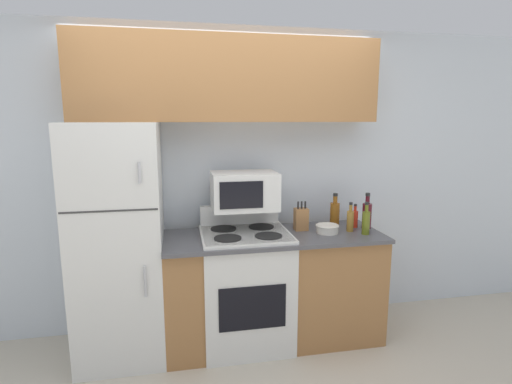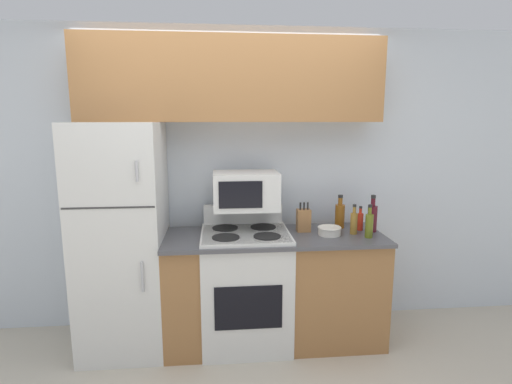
{
  "view_description": "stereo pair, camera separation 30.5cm",
  "coord_description": "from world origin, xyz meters",
  "px_view_note": "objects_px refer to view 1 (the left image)",
  "views": [
    {
      "loc": [
        -0.41,
        -2.67,
        1.8
      ],
      "look_at": [
        0.17,
        0.27,
        1.25
      ],
      "focal_mm": 28.0,
      "sensor_mm": 36.0,
      "label": 1
    },
    {
      "loc": [
        -0.11,
        -2.72,
        1.8
      ],
      "look_at": [
        0.17,
        0.27,
        1.25
      ],
      "focal_mm": 28.0,
      "sensor_mm": 36.0,
      "label": 2
    }
  ],
  "objects_px": {
    "stove": "(246,287)",
    "bottle_wine_red": "(367,215)",
    "bowl": "(327,229)",
    "bottle_hot_sauce": "(355,218)",
    "refrigerator": "(119,243)",
    "knife_block": "(301,219)",
    "bottle_olive_oil": "(366,222)",
    "microwave": "(244,191)",
    "bottle_whiskey": "(335,213)",
    "bottle_vinegar": "(350,220)"
  },
  "relations": [
    {
      "from": "bottle_olive_oil",
      "to": "bottle_vinegar",
      "type": "distance_m",
      "value": 0.14
    },
    {
      "from": "stove",
      "to": "refrigerator",
      "type": "bearing_deg",
      "value": 177.13
    },
    {
      "from": "microwave",
      "to": "bottle_wine_red",
      "type": "xyz_separation_m",
      "value": [
        1.02,
        -0.09,
        -0.22
      ]
    },
    {
      "from": "bowl",
      "to": "bottle_olive_oil",
      "type": "bearing_deg",
      "value": -18.66
    },
    {
      "from": "bottle_wine_red",
      "to": "microwave",
      "type": "bearing_deg",
      "value": 175.23
    },
    {
      "from": "bottle_olive_oil",
      "to": "knife_block",
      "type": "bearing_deg",
      "value": 154.95
    },
    {
      "from": "refrigerator",
      "to": "bowl",
      "type": "xyz_separation_m",
      "value": [
        1.61,
        -0.09,
        0.05
      ]
    },
    {
      "from": "microwave",
      "to": "bottle_wine_red",
      "type": "relative_size",
      "value": 1.71
    },
    {
      "from": "bowl",
      "to": "bottle_vinegar",
      "type": "relative_size",
      "value": 0.78
    },
    {
      "from": "refrigerator",
      "to": "bottle_vinegar",
      "type": "xyz_separation_m",
      "value": [
        1.81,
        -0.08,
        0.11
      ]
    },
    {
      "from": "bottle_vinegar",
      "to": "bottle_wine_red",
      "type": "xyz_separation_m",
      "value": [
        0.17,
        0.06,
        0.02
      ]
    },
    {
      "from": "stove",
      "to": "bottle_wine_red",
      "type": "height_order",
      "value": "bottle_wine_red"
    },
    {
      "from": "bottle_wine_red",
      "to": "bottle_hot_sauce",
      "type": "height_order",
      "value": "bottle_wine_red"
    },
    {
      "from": "knife_block",
      "to": "bowl",
      "type": "relative_size",
      "value": 1.3
    },
    {
      "from": "refrigerator",
      "to": "bottle_vinegar",
      "type": "relative_size",
      "value": 7.4
    },
    {
      "from": "microwave",
      "to": "bottle_olive_oil",
      "type": "distance_m",
      "value": 0.99
    },
    {
      "from": "bottle_wine_red",
      "to": "bottle_hot_sauce",
      "type": "relative_size",
      "value": 1.5
    },
    {
      "from": "bowl",
      "to": "bottle_wine_red",
      "type": "xyz_separation_m",
      "value": [
        0.37,
        0.07,
        0.08
      ]
    },
    {
      "from": "bowl",
      "to": "bottle_wine_red",
      "type": "height_order",
      "value": "bottle_wine_red"
    },
    {
      "from": "stove",
      "to": "bowl",
      "type": "bearing_deg",
      "value": -3.59
    },
    {
      "from": "stove",
      "to": "bottle_wine_red",
      "type": "xyz_separation_m",
      "value": [
        1.03,
        0.03,
        0.54
      ]
    },
    {
      "from": "stove",
      "to": "bottle_vinegar",
      "type": "distance_m",
      "value": 1.0
    },
    {
      "from": "refrigerator",
      "to": "bottle_olive_oil",
      "type": "bearing_deg",
      "value": -5.57
    },
    {
      "from": "bottle_hot_sauce",
      "to": "stove",
      "type": "bearing_deg",
      "value": -175.6
    },
    {
      "from": "microwave",
      "to": "bottle_hot_sauce",
      "type": "bearing_deg",
      "value": -2.32
    },
    {
      "from": "bottle_olive_oil",
      "to": "bottle_whiskey",
      "type": "distance_m",
      "value": 0.33
    },
    {
      "from": "knife_block",
      "to": "bottle_whiskey",
      "type": "relative_size",
      "value": 0.86
    },
    {
      "from": "refrigerator",
      "to": "microwave",
      "type": "relative_size",
      "value": 3.46
    },
    {
      "from": "bottle_vinegar",
      "to": "bottle_hot_sauce",
      "type": "height_order",
      "value": "bottle_vinegar"
    },
    {
      "from": "stove",
      "to": "microwave",
      "type": "height_order",
      "value": "microwave"
    },
    {
      "from": "bottle_olive_oil",
      "to": "bottle_vinegar",
      "type": "bearing_deg",
      "value": 128.63
    },
    {
      "from": "refrigerator",
      "to": "stove",
      "type": "xyz_separation_m",
      "value": [
        0.95,
        -0.05,
        -0.41
      ]
    },
    {
      "from": "knife_block",
      "to": "refrigerator",
      "type": "bearing_deg",
      "value": -178.68
    },
    {
      "from": "bottle_whiskey",
      "to": "bottle_hot_sauce",
      "type": "bearing_deg",
      "value": -31.74
    },
    {
      "from": "stove",
      "to": "knife_block",
      "type": "relative_size",
      "value": 4.5
    },
    {
      "from": "bottle_vinegar",
      "to": "refrigerator",
      "type": "bearing_deg",
      "value": 177.5
    },
    {
      "from": "microwave",
      "to": "knife_block",
      "type": "height_order",
      "value": "microwave"
    },
    {
      "from": "bowl",
      "to": "bottle_whiskey",
      "type": "distance_m",
      "value": 0.26
    },
    {
      "from": "bowl",
      "to": "bottle_hot_sauce",
      "type": "distance_m",
      "value": 0.31
    },
    {
      "from": "microwave",
      "to": "bottle_hot_sauce",
      "type": "xyz_separation_m",
      "value": [
        0.94,
        -0.04,
        -0.26
      ]
    },
    {
      "from": "microwave",
      "to": "bottle_whiskey",
      "type": "distance_m",
      "value": 0.83
    },
    {
      "from": "stove",
      "to": "knife_block",
      "type": "xyz_separation_m",
      "value": [
        0.48,
        0.08,
        0.51
      ]
    },
    {
      "from": "microwave",
      "to": "refrigerator",
      "type": "bearing_deg",
      "value": -176.22
    },
    {
      "from": "microwave",
      "to": "bottle_wine_red",
      "type": "distance_m",
      "value": 1.05
    },
    {
      "from": "bottle_whiskey",
      "to": "bowl",
      "type": "bearing_deg",
      "value": -125.26
    },
    {
      "from": "stove",
      "to": "bowl",
      "type": "xyz_separation_m",
      "value": [
        0.66,
        -0.04,
        0.46
      ]
    },
    {
      "from": "bowl",
      "to": "bottle_whiskey",
      "type": "relative_size",
      "value": 0.67
    },
    {
      "from": "microwave",
      "to": "bottle_whiskey",
      "type": "relative_size",
      "value": 1.83
    },
    {
      "from": "refrigerator",
      "to": "microwave",
      "type": "xyz_separation_m",
      "value": [
        0.96,
        0.06,
        0.35
      ]
    },
    {
      "from": "stove",
      "to": "bottle_olive_oil",
      "type": "xyz_separation_m",
      "value": [
        0.94,
        -0.14,
        0.52
      ]
    }
  ]
}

